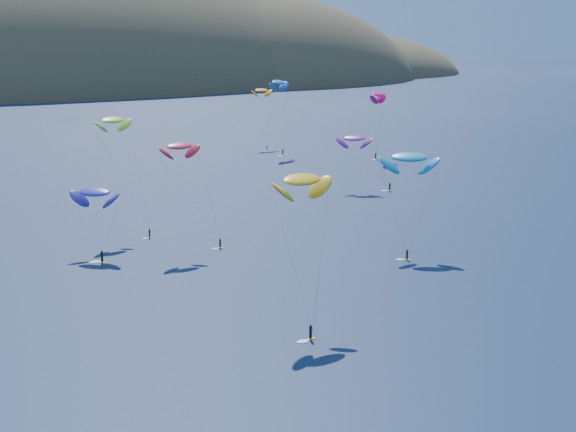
{
  "coord_description": "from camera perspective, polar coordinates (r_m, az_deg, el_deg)",
  "views": [
    {
      "loc": [
        -69.68,
        -34.39,
        39.29
      ],
      "look_at": [
        -9.48,
        80.0,
        9.0
      ],
      "focal_mm": 50.0,
      "sensor_mm": 36.0,
      "label": 1
    }
  ],
  "objects": [
    {
      "name": "kitesurfer_8",
      "position": [
        249.99,
        6.39,
        8.59
      ],
      "size": [
        10.34,
        9.17,
        22.31
      ],
      "rotation": [
        0.0,
        0.0,
        0.62
      ],
      "color": "gold",
      "rests_on": "ground"
    },
    {
      "name": "kitesurfer_11",
      "position": [
        274.36,
        -1.89,
        8.93
      ],
      "size": [
        8.01,
        13.12,
        21.11
      ],
      "rotation": [
        0.0,
        0.0,
        0.1
      ],
      "color": "gold",
      "rests_on": "ground"
    },
    {
      "name": "island",
      "position": [
        608.69,
        -17.51,
        7.87
      ],
      "size": [
        730.0,
        300.0,
        210.0
      ],
      "color": "#3D3526",
      "rests_on": "ground"
    },
    {
      "name": "kitesurfer_3",
      "position": [
        160.8,
        -12.36,
        6.67
      ],
      "size": [
        8.42,
        12.73,
        24.09
      ],
      "rotation": [
        0.0,
        0.0,
        0.29
      ],
      "color": "gold",
      "rests_on": "ground"
    },
    {
      "name": "kitesurfer_4",
      "position": [
        257.94,
        -0.68,
        9.49
      ],
      "size": [
        10.68,
        10.48,
        25.43
      ],
      "rotation": [
        0.0,
        0.0,
        0.57
      ],
      "color": "gold",
      "rests_on": "ground"
    },
    {
      "name": "kitesurfer_9",
      "position": [
        146.23,
        -7.74,
        4.95
      ],
      "size": [
        10.38,
        7.2,
        20.83
      ],
      "rotation": [
        0.0,
        0.0,
        0.12
      ],
      "color": "gold",
      "rests_on": "ground"
    },
    {
      "name": "kitesurfer_10",
      "position": [
        145.87,
        -13.58,
        1.67
      ],
      "size": [
        9.52,
        12.58,
        13.72
      ],
      "rotation": [
        0.0,
        0.0,
        -0.81
      ],
      "color": "gold",
      "rests_on": "ground"
    },
    {
      "name": "kitesurfer_2",
      "position": [
        108.57,
        1.0,
        2.59
      ],
      "size": [
        9.85,
        11.96,
        21.96
      ],
      "rotation": [
        0.0,
        0.0,
        0.16
      ],
      "color": "gold",
      "rests_on": "ground"
    },
    {
      "name": "kitesurfer_5",
      "position": [
        145.72,
        8.61,
        4.16
      ],
      "size": [
        11.15,
        12.18,
        19.68
      ],
      "rotation": [
        0.0,
        0.0,
        -0.59
      ],
      "color": "gold",
      "rests_on": "ground"
    },
    {
      "name": "kitesurfer_6",
      "position": [
        200.48,
        4.73,
        5.53
      ],
      "size": [
        11.76,
        11.71,
        15.16
      ],
      "rotation": [
        0.0,
        0.0,
        -0.63
      ],
      "color": "gold",
      "rests_on": "ground"
    }
  ]
}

